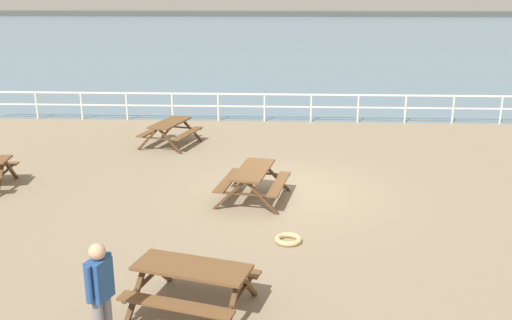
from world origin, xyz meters
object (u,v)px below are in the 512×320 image
at_px(picnic_table_mid_centre, 170,128).
at_px(picnic_table_far_right, 192,277).
at_px(picnic_table_near_left, 253,177).
at_px(visitor, 101,292).

height_order(picnic_table_mid_centre, picnic_table_far_right, same).
bearing_deg(picnic_table_mid_centre, picnic_table_far_right, -151.28).
height_order(picnic_table_near_left, picnic_table_far_right, same).
height_order(picnic_table_near_left, picnic_table_mid_centre, same).
height_order(picnic_table_far_right, visitor, visitor).
bearing_deg(picnic_table_far_right, visitor, -118.01).
xyz_separation_m(picnic_table_near_left, picnic_table_far_right, (-0.69, -4.91, 0.00)).
height_order(picnic_table_mid_centre, visitor, visitor).
bearing_deg(picnic_table_mid_centre, visitor, -158.05).
relative_size(picnic_table_near_left, picnic_table_mid_centre, 0.95).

